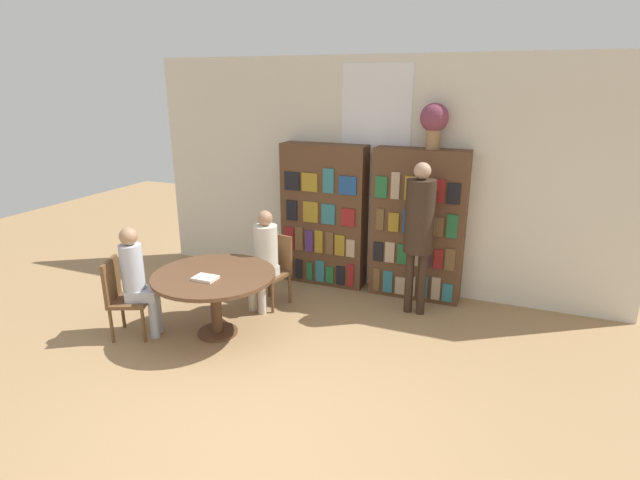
% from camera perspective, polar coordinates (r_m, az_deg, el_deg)
% --- Properties ---
extents(ground_plane, '(16.00, 16.00, 0.00)m').
position_cam_1_polar(ground_plane, '(4.37, -7.54, -20.40)').
color(ground_plane, '#9E7A51').
extents(wall_back, '(6.40, 0.07, 3.00)m').
position_cam_1_polar(wall_back, '(6.59, 6.28, 7.30)').
color(wall_back, beige).
rests_on(wall_back, ground_plane).
extents(bookshelf_left, '(1.15, 0.34, 1.91)m').
position_cam_1_polar(bookshelf_left, '(6.73, 0.45, 2.80)').
color(bookshelf_left, brown).
rests_on(bookshelf_left, ground_plane).
extents(bookshelf_right, '(1.15, 0.34, 1.91)m').
position_cam_1_polar(bookshelf_right, '(6.39, 11.10, 1.63)').
color(bookshelf_right, brown).
rests_on(bookshelf_right, ground_plane).
extents(flower_vase, '(0.34, 0.34, 0.54)m').
position_cam_1_polar(flower_vase, '(6.15, 12.92, 13.14)').
color(flower_vase, '#997047').
rests_on(flower_vase, bookshelf_right).
extents(reading_table, '(1.32, 1.32, 0.71)m').
position_cam_1_polar(reading_table, '(5.52, -11.97, -4.79)').
color(reading_table, brown).
rests_on(reading_table, ground_plane).
extents(chair_near_camera, '(0.53, 0.53, 0.88)m').
position_cam_1_polar(chair_near_camera, '(5.83, -21.64, -5.78)').
color(chair_near_camera, brown).
rests_on(chair_near_camera, ground_plane).
extents(chair_left_side, '(0.48, 0.48, 0.88)m').
position_cam_1_polar(chair_left_side, '(6.24, -5.28, -3.02)').
color(chair_left_side, brown).
rests_on(chair_left_side, ground_plane).
extents(seated_reader_left, '(0.35, 0.41, 1.23)m').
position_cam_1_polar(seated_reader_left, '(6.04, -6.41, -1.58)').
color(seated_reader_left, beige).
rests_on(seated_reader_left, ground_plane).
extents(seated_reader_right, '(0.39, 0.35, 1.24)m').
position_cam_1_polar(seated_reader_right, '(5.70, -20.14, -3.92)').
color(seated_reader_right, '#B2B7C6').
rests_on(seated_reader_right, ground_plane).
extents(librarian_standing, '(0.34, 0.61, 1.83)m').
position_cam_1_polar(librarian_standing, '(5.84, 11.29, 1.99)').
color(librarian_standing, '#332319').
rests_on(librarian_standing, ground_plane).
extents(open_book_on_table, '(0.24, 0.18, 0.03)m').
position_cam_1_polar(open_book_on_table, '(5.34, -12.97, -4.27)').
color(open_book_on_table, silver).
rests_on(open_book_on_table, reading_table).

